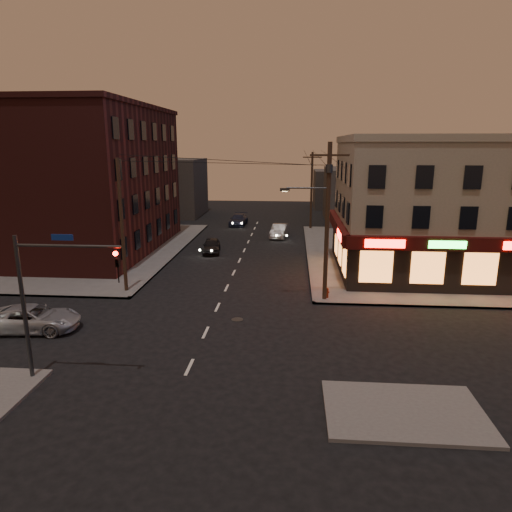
# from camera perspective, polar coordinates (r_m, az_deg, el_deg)

# --- Properties ---
(ground) EXTENTS (120.00, 120.00, 0.00)m
(ground) POSITION_cam_1_polar(r_m,az_deg,el_deg) (25.37, -6.32, -9.49)
(ground) COLOR black
(ground) RESTS_ON ground
(sidewalk_ne) EXTENTS (24.00, 28.00, 0.15)m
(sidewalk_ne) POSITION_cam_1_polar(r_m,az_deg,el_deg) (45.05, 21.79, 0.06)
(sidewalk_ne) COLOR #514F4C
(sidewalk_ne) RESTS_ON ground
(sidewalk_nw) EXTENTS (24.00, 28.00, 0.15)m
(sidewalk_nw) POSITION_cam_1_polar(r_m,az_deg,el_deg) (48.60, -23.22, 0.87)
(sidewalk_nw) COLOR #514F4C
(sidewalk_nw) RESTS_ON ground
(pizza_building) EXTENTS (15.85, 12.85, 10.50)m
(pizza_building) POSITION_cam_1_polar(r_m,az_deg,el_deg) (38.30, 21.90, 5.82)
(pizza_building) COLOR tan
(pizza_building) RESTS_ON sidewalk_ne
(brick_apartment) EXTENTS (12.00, 20.00, 13.00)m
(brick_apartment) POSITION_cam_1_polar(r_m,az_deg,el_deg) (46.14, -20.10, 8.79)
(brick_apartment) COLOR #421715
(brick_apartment) RESTS_ON sidewalk_nw
(bg_building_ne_a) EXTENTS (10.00, 12.00, 7.00)m
(bg_building_ne_a) POSITION_cam_1_polar(r_m,az_deg,el_deg) (61.92, 13.43, 7.37)
(bg_building_ne_a) COLOR #3F3D3A
(bg_building_ne_a) RESTS_ON ground
(bg_building_nw) EXTENTS (9.00, 10.00, 8.00)m
(bg_building_nw) POSITION_cam_1_polar(r_m,az_deg,el_deg) (67.48, -10.64, 8.43)
(bg_building_nw) COLOR #3F3D3A
(bg_building_nw) RESTS_ON ground
(bg_building_ne_b) EXTENTS (8.00, 8.00, 6.00)m
(bg_building_ne_b) POSITION_cam_1_polar(r_m,az_deg,el_deg) (75.55, 10.33, 8.23)
(bg_building_ne_b) COLOR #3F3D3A
(bg_building_ne_b) RESTS_ON ground
(utility_pole_main) EXTENTS (4.20, 0.44, 10.00)m
(utility_pole_main) POSITION_cam_1_polar(r_m,az_deg,el_deg) (29.05, 8.70, 5.25)
(utility_pole_main) COLOR #382619
(utility_pole_main) RESTS_ON sidewalk_ne
(utility_pole_far) EXTENTS (0.26, 0.26, 9.00)m
(utility_pole_far) POSITION_cam_1_polar(r_m,az_deg,el_deg) (55.17, 6.95, 8.11)
(utility_pole_far) COLOR #382619
(utility_pole_far) RESTS_ON sidewalk_ne
(utility_pole_west) EXTENTS (0.24, 0.24, 9.00)m
(utility_pole_west) POSITION_cam_1_polar(r_m,az_deg,el_deg) (31.95, -16.41, 3.60)
(utility_pole_west) COLOR #382619
(utility_pole_west) RESTS_ON sidewalk_nw
(traffic_signal) EXTENTS (4.49, 0.32, 6.47)m
(traffic_signal) POSITION_cam_1_polar(r_m,az_deg,el_deg) (20.87, -24.87, -3.75)
(traffic_signal) COLOR #333538
(traffic_signal) RESTS_ON ground
(suv_cross) EXTENTS (5.28, 2.77, 1.42)m
(suv_cross) POSITION_cam_1_polar(r_m,az_deg,el_deg) (28.05, -26.20, -7.01)
(suv_cross) COLOR #9C9FA5
(suv_cross) RESTS_ON ground
(sedan_near) EXTENTS (2.03, 4.10, 1.34)m
(sedan_near) POSITION_cam_1_polar(r_m,az_deg,el_deg) (43.36, -5.58, 1.29)
(sedan_near) COLOR black
(sedan_near) RESTS_ON ground
(sedan_mid) EXTENTS (2.12, 4.59, 1.46)m
(sedan_mid) POSITION_cam_1_polar(r_m,az_deg,el_deg) (50.41, 2.93, 3.16)
(sedan_mid) COLOR slate
(sedan_mid) RESTS_ON ground
(sedan_far) EXTENTS (2.16, 4.87, 1.39)m
(sedan_far) POSITION_cam_1_polar(r_m,az_deg,el_deg) (58.12, -2.20, 4.55)
(sedan_far) COLOR #1B2136
(sedan_far) RESTS_ON ground
(fire_hydrant) EXTENTS (0.31, 0.31, 0.69)m
(fire_hydrant) POSITION_cam_1_polar(r_m,az_deg,el_deg) (30.46, 8.87, -4.49)
(fire_hydrant) COLOR maroon
(fire_hydrant) RESTS_ON sidewalk_ne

